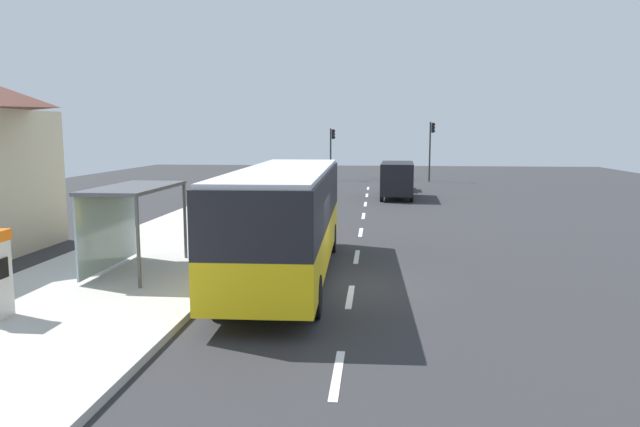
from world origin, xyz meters
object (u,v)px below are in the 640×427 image
recycling_bin_green (211,248)px  recycling_bin_blue (217,244)px  sedan_far (396,179)px  bus_shelter (125,206)px  traffic_light_far_side (332,146)px  traffic_light_near_side (431,142)px  bus (286,215)px  white_van (397,178)px  sedan_near (393,171)px

recycling_bin_green → recycling_bin_blue: same height
sedan_far → bus_shelter: bearing=-107.7°
recycling_bin_green → traffic_light_far_side: traffic_light_far_side is taller
recycling_bin_green → traffic_light_far_side: 35.02m
traffic_light_far_side → traffic_light_near_side: bearing=-5.3°
sedan_far → traffic_light_far_side: 10.53m
recycling_bin_green → traffic_light_far_side: size_ratio=0.21×
sedan_far → recycling_bin_green: (-6.50, -26.17, -0.14)m
recycling_bin_green → recycling_bin_blue: size_ratio=1.00×
recycling_bin_green → traffic_light_near_side: bearing=74.1°
recycling_bin_blue → bus_shelter: (-2.21, -1.89, 1.44)m
sedan_far → traffic_light_near_side: bearing=68.1°
recycling_bin_blue → traffic_light_near_side: (9.70, 33.42, 2.73)m
traffic_light_far_side → bus_shelter: traffic_light_far_side is taller
bus → white_van: (3.91, 21.52, -0.50)m
traffic_light_near_side → bus: bearing=-101.6°
bus → sedan_far: (4.01, 27.07, -1.05)m
recycling_bin_green → traffic_light_near_side: size_ratio=0.19×
sedan_far → traffic_light_far_side: bearing=121.6°
bus → sedan_near: 37.12m
traffic_light_far_side → bus_shelter: bearing=-95.2°
white_van → bus_shelter: bus_shelter is taller
bus → sedan_far: 27.39m
traffic_light_near_side → traffic_light_far_side: bearing=174.7°
recycling_bin_blue → traffic_light_near_side: bearing=73.8°
bus → traffic_light_near_side: size_ratio=2.17×
white_van → sedan_far: (0.10, 5.55, -0.55)m
bus → sedan_near: size_ratio=2.47×
sedan_near → traffic_light_near_side: (3.20, -1.86, 2.59)m
recycling_bin_green → traffic_light_near_side: traffic_light_near_side is taller
white_van → recycling_bin_green: size_ratio=5.56×
bus → traffic_light_far_side: size_ratio=2.43×
white_van → sedan_near: (0.10, 15.36, -0.55)m
traffic_light_near_side → recycling_bin_green: bearing=-105.9°
sedan_near → recycling_bin_blue: (-6.50, -35.28, -0.14)m
bus → bus_shelter: size_ratio=2.77×
recycling_bin_blue → traffic_light_far_side: bearing=88.2°
traffic_light_far_side → sedan_far: bearing=-58.4°
sedan_near → sedan_far: same height
recycling_bin_green → bus_shelter: bus_shelter is taller
sedan_near → traffic_light_far_side: bearing=-168.9°
sedan_near → sedan_far: bearing=-90.0°
bus → white_van: size_ratio=2.10×
white_van → bus: bearing=-100.3°
bus → sedan_far: size_ratio=2.49×
sedan_far → bus_shelter: (-8.71, -27.36, 1.31)m
bus → traffic_light_far_side: (-1.38, 35.83, 1.21)m
white_van → traffic_light_near_side: traffic_light_near_side is taller
bus → sedan_near: bearing=83.8°
recycling_bin_blue → traffic_light_near_side: traffic_light_near_side is taller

